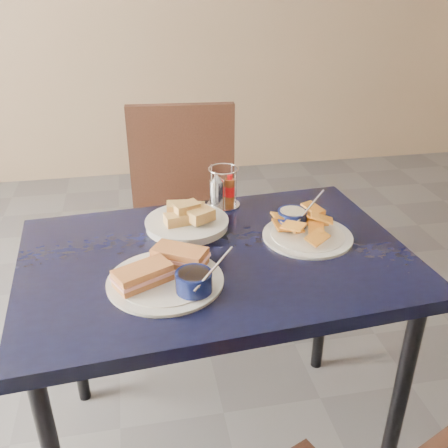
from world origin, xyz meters
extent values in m
plane|color=#4D4D51|center=(0.00, 0.00, 0.00)|extent=(6.00, 6.00, 0.00)
cube|color=black|center=(-0.04, -0.11, 0.73)|extent=(1.12, 0.79, 0.04)
cylinder|color=black|center=(0.42, -0.39, 0.35)|extent=(0.04, 0.04, 0.71)
cylinder|color=black|center=(-0.51, 0.18, 0.35)|extent=(0.04, 0.04, 0.71)
cylinder|color=black|center=(0.42, 0.18, 0.35)|extent=(0.04, 0.04, 0.71)
cube|color=black|center=(-0.06, 0.57, 0.46)|extent=(0.49, 0.47, 0.04)
cylinder|color=black|center=(-0.24, 0.39, 0.22)|extent=(0.04, 0.04, 0.44)
cylinder|color=black|center=(0.13, 0.39, 0.22)|extent=(0.04, 0.04, 0.44)
cylinder|color=black|center=(-0.24, 0.74, 0.22)|extent=(0.04, 0.04, 0.44)
cylinder|color=black|center=(0.13, 0.74, 0.22)|extent=(0.04, 0.04, 0.44)
cube|color=black|center=(-0.06, 0.76, 0.72)|extent=(0.46, 0.08, 0.47)
cylinder|color=white|center=(-0.19, -0.22, 0.75)|extent=(0.30, 0.30, 0.01)
cylinder|color=white|center=(-0.19, -0.22, 0.76)|extent=(0.24, 0.24, 0.00)
cube|color=#C57D46|center=(-0.25, -0.23, 0.78)|extent=(0.16, 0.13, 0.04)
cube|color=#E99E8E|center=(-0.25, -0.23, 0.78)|extent=(0.16, 0.13, 0.01)
cube|color=#C57D46|center=(-0.15, -0.16, 0.78)|extent=(0.16, 0.13, 0.04)
cube|color=#E99E8E|center=(-0.15, -0.16, 0.78)|extent=(0.16, 0.14, 0.01)
cylinder|color=#0B113C|center=(-0.13, -0.29, 0.79)|extent=(0.09, 0.09, 0.05)
cylinder|color=black|center=(-0.13, -0.29, 0.80)|extent=(0.08, 0.08, 0.01)
cylinder|color=silver|center=(-0.08, -0.31, 0.83)|extent=(0.11, 0.07, 0.08)
cylinder|color=white|center=(0.24, -0.07, 0.75)|extent=(0.27, 0.27, 0.01)
cylinder|color=white|center=(0.24, -0.07, 0.76)|extent=(0.22, 0.22, 0.00)
cube|color=orange|center=(0.20, -0.04, 0.76)|extent=(0.07, 0.08, 0.03)
cube|color=orange|center=(0.17, -0.02, 0.77)|extent=(0.05, 0.07, 0.02)
cube|color=orange|center=(0.24, -0.13, 0.77)|extent=(0.08, 0.07, 0.03)
cube|color=orange|center=(0.28, -0.03, 0.78)|extent=(0.07, 0.06, 0.01)
cube|color=orange|center=(0.24, 0.00, 0.78)|extent=(0.08, 0.07, 0.02)
cube|color=orange|center=(0.26, -0.09, 0.79)|extent=(0.06, 0.08, 0.02)
cube|color=orange|center=(0.18, -0.01, 0.79)|extent=(0.07, 0.05, 0.02)
cube|color=orange|center=(0.19, -0.08, 0.80)|extent=(0.08, 0.08, 0.02)
cube|color=orange|center=(0.27, -0.02, 0.80)|extent=(0.08, 0.07, 0.01)
cube|color=orange|center=(0.28, -0.07, 0.80)|extent=(0.08, 0.06, 0.03)
cube|color=orange|center=(0.27, -0.01, 0.81)|extent=(0.07, 0.08, 0.02)
cylinder|color=#0B113C|center=(0.21, -0.01, 0.79)|extent=(0.09, 0.09, 0.05)
cylinder|color=#C4B794|center=(0.21, -0.01, 0.80)|extent=(0.08, 0.08, 0.01)
cylinder|color=silver|center=(0.26, -0.03, 0.83)|extent=(0.11, 0.07, 0.08)
cylinder|color=white|center=(-0.10, 0.07, 0.76)|extent=(0.25, 0.25, 0.02)
cylinder|color=white|center=(-0.10, 0.07, 0.77)|extent=(0.21, 0.21, 0.00)
cube|color=#DEAC61|center=(-0.13, 0.05, 0.79)|extent=(0.08, 0.06, 0.03)
cube|color=#DEAC61|center=(-0.08, 0.10, 0.79)|extent=(0.09, 0.07, 0.03)
cube|color=#DEAC61|center=(-0.06, 0.04, 0.80)|extent=(0.09, 0.08, 0.03)
cube|color=#DEAC61|center=(-0.12, 0.09, 0.81)|extent=(0.08, 0.06, 0.03)
cube|color=#DEAC61|center=(-0.10, 0.07, 0.81)|extent=(0.09, 0.07, 0.03)
cylinder|color=silver|center=(0.04, 0.20, 0.75)|extent=(0.11, 0.11, 0.01)
cylinder|color=silver|center=(0.07, 0.23, 0.82)|extent=(0.01, 0.01, 0.13)
cylinder|color=silver|center=(0.00, 0.23, 0.82)|extent=(0.01, 0.01, 0.13)
cylinder|color=silver|center=(0.00, 0.17, 0.82)|extent=(0.01, 0.01, 0.13)
cylinder|color=silver|center=(0.07, 0.17, 0.82)|extent=(0.01, 0.01, 0.13)
torus|color=silver|center=(0.04, 0.20, 0.88)|extent=(0.10, 0.10, 0.00)
cylinder|color=silver|center=(0.02, 0.20, 0.80)|extent=(0.05, 0.05, 0.08)
cone|color=silver|center=(0.02, 0.20, 0.85)|extent=(0.04, 0.04, 0.02)
cylinder|color=brown|center=(0.06, 0.20, 0.80)|extent=(0.03, 0.03, 0.08)
cylinder|color=#BC0A0C|center=(0.06, 0.20, 0.80)|extent=(0.03, 0.03, 0.03)
cylinder|color=#BC0A0C|center=(0.06, 0.20, 0.85)|extent=(0.02, 0.02, 0.02)
camera|label=1|loc=(-0.25, -1.29, 1.46)|focal=40.00mm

